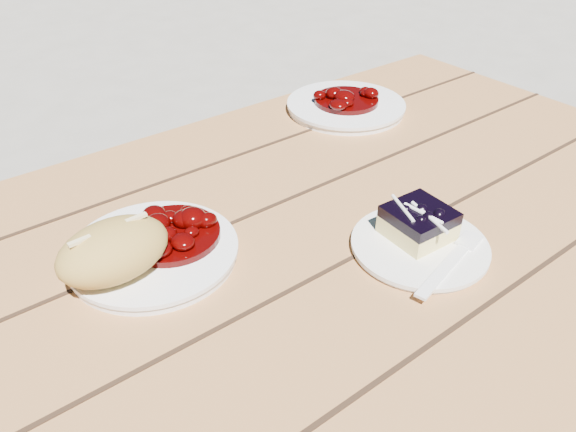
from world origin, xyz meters
TOP-DOWN VIEW (x-y plane):
  - picnic_table at (0.00, -0.00)m, footprint 2.00×1.55m
  - main_plate at (0.12, 0.08)m, footprint 0.21×0.21m
  - goulash_stew at (0.15, 0.08)m, footprint 0.13×0.13m
  - bread_roll at (0.06, 0.06)m, footprint 0.14×0.10m
  - dessert_plate at (0.40, -0.12)m, footprint 0.17×0.17m
  - blueberry_cake at (0.41, -0.11)m, footprint 0.08×0.08m
  - fork_dessert at (0.38, -0.18)m, footprint 0.16×0.06m
  - second_plate at (0.63, 0.27)m, footprint 0.22×0.22m
  - second_stew at (0.63, 0.27)m, footprint 0.12×0.12m

SIDE VIEW (x-z plane):
  - picnic_table at x=0.00m, z-range 0.21..0.96m
  - dessert_plate at x=0.40m, z-range 0.75..0.76m
  - main_plate at x=0.12m, z-range 0.75..0.77m
  - second_plate at x=0.63m, z-range 0.75..0.77m
  - fork_dessert at x=0.38m, z-range 0.76..0.76m
  - blueberry_cake at x=0.41m, z-range 0.76..0.80m
  - goulash_stew at x=0.15m, z-range 0.77..0.81m
  - second_stew at x=0.63m, z-range 0.77..0.81m
  - bread_roll at x=0.06m, z-range 0.77..0.84m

